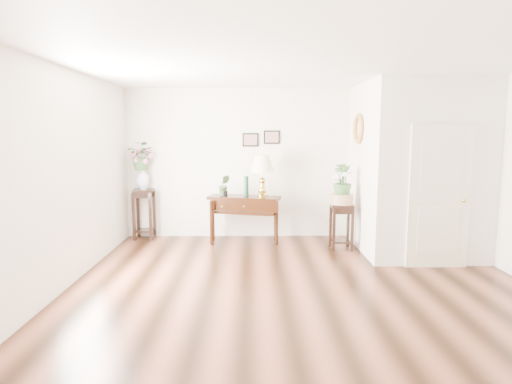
{
  "coord_description": "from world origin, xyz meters",
  "views": [
    {
      "loc": [
        -0.64,
        -5.34,
        1.96
      ],
      "look_at": [
        -0.56,
        1.3,
        1.06
      ],
      "focal_mm": 30.0,
      "sensor_mm": 36.0,
      "label": 1
    }
  ],
  "objects_px": {
    "plant_stand_a": "(144,214)",
    "plant_stand_b": "(341,227)",
    "console_table": "(244,220)",
    "table_lamp": "(262,177)"
  },
  "relations": [
    {
      "from": "console_table",
      "to": "plant_stand_b",
      "type": "distance_m",
      "value": 1.73
    },
    {
      "from": "plant_stand_a",
      "to": "plant_stand_b",
      "type": "bearing_deg",
      "value": -12.34
    },
    {
      "from": "table_lamp",
      "to": "console_table",
      "type": "bearing_deg",
      "value": 180.0
    },
    {
      "from": "table_lamp",
      "to": "plant_stand_a",
      "type": "bearing_deg",
      "value": 171.65
    },
    {
      "from": "console_table",
      "to": "plant_stand_b",
      "type": "bearing_deg",
      "value": -0.73
    },
    {
      "from": "console_table",
      "to": "plant_stand_b",
      "type": "height_order",
      "value": "console_table"
    },
    {
      "from": "table_lamp",
      "to": "plant_stand_b",
      "type": "bearing_deg",
      "value": -18.65
    },
    {
      "from": "plant_stand_a",
      "to": "plant_stand_b",
      "type": "height_order",
      "value": "plant_stand_a"
    },
    {
      "from": "table_lamp",
      "to": "plant_stand_a",
      "type": "relative_size",
      "value": 0.79
    },
    {
      "from": "console_table",
      "to": "plant_stand_b",
      "type": "xyz_separation_m",
      "value": [
        1.67,
        -0.45,
        -0.03
      ]
    }
  ]
}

